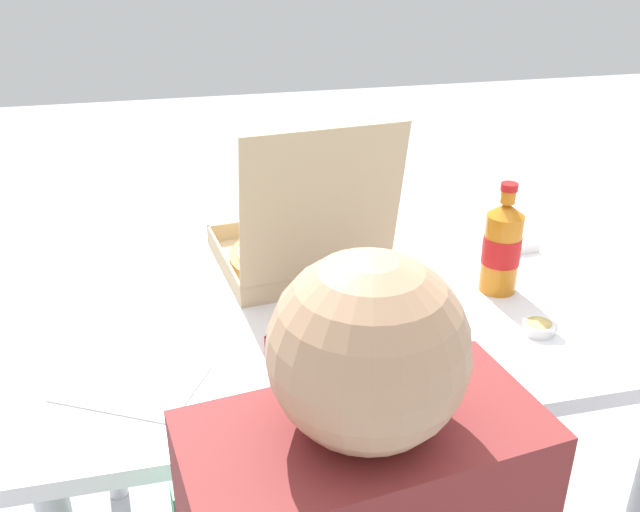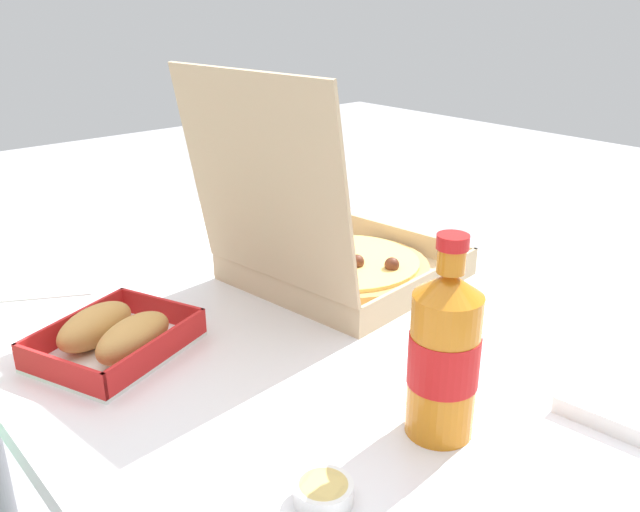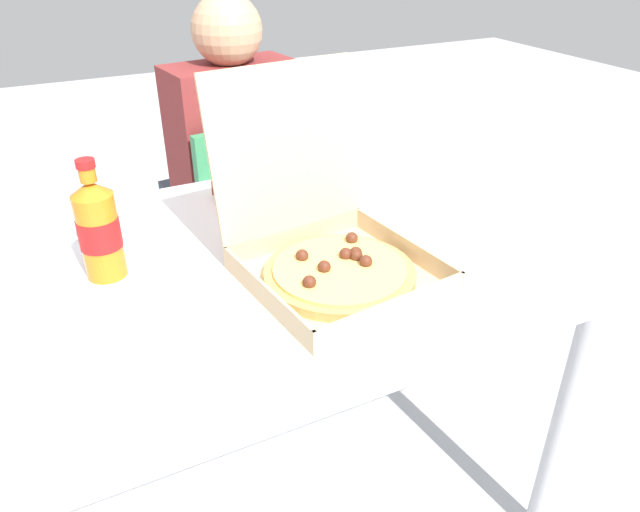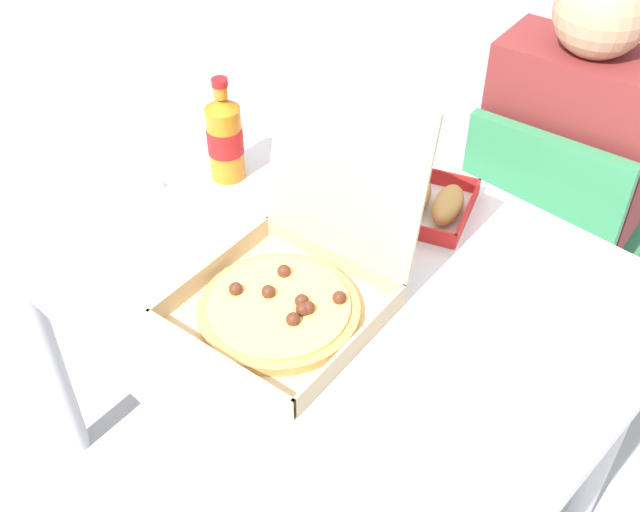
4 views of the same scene
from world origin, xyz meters
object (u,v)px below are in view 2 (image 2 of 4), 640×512
(bread_side_box, at_px, (115,335))
(cola_bottle, at_px, (444,354))
(pizza_box_open, at_px, (333,255))
(napkin_pile, at_px, (620,402))
(dipping_sauce_cup, at_px, (323,491))
(paper_menu, at_px, (51,272))

(bread_side_box, distance_m, cola_bottle, 0.43)
(pizza_box_open, xyz_separation_m, bread_side_box, (0.02, 0.37, -0.02))
(pizza_box_open, height_order, cola_bottle, pizza_box_open)
(bread_side_box, bearing_deg, cola_bottle, -153.77)
(pizza_box_open, height_order, napkin_pile, pizza_box_open)
(bread_side_box, xyz_separation_m, dipping_sauce_cup, (-0.38, -0.02, -0.01))
(pizza_box_open, height_order, paper_menu, pizza_box_open)
(paper_menu, relative_size, napkin_pile, 1.91)
(paper_menu, height_order, dipping_sauce_cup, dipping_sauce_cup)
(bread_side_box, relative_size, paper_menu, 1.10)
(cola_bottle, bearing_deg, paper_menu, 12.42)
(pizza_box_open, bearing_deg, cola_bottle, 154.06)
(pizza_box_open, distance_m, napkin_pile, 0.48)
(bread_side_box, distance_m, dipping_sauce_cup, 0.38)
(bread_side_box, bearing_deg, dipping_sauce_cup, -176.28)
(bread_side_box, height_order, napkin_pile, bread_side_box)
(bread_side_box, distance_m, napkin_pile, 0.62)
(cola_bottle, distance_m, paper_menu, 0.73)
(bread_side_box, height_order, dipping_sauce_cup, bread_side_box)
(pizza_box_open, xyz_separation_m, cola_bottle, (-0.37, 0.18, 0.05))
(pizza_box_open, distance_m, paper_menu, 0.48)
(cola_bottle, relative_size, paper_menu, 1.07)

